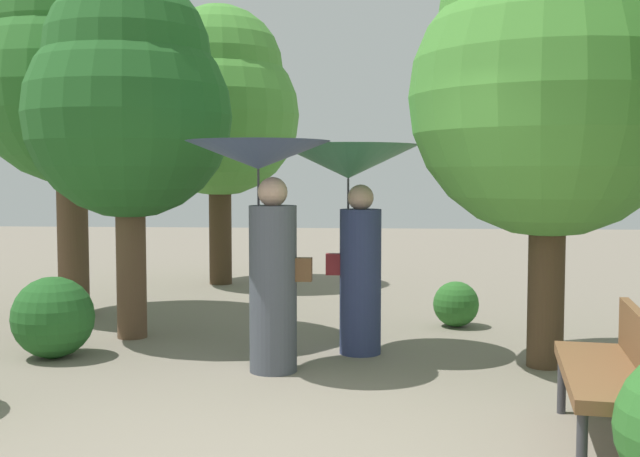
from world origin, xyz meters
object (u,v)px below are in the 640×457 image
Objects in this scene: tree_mid_right at (550,73)px; tree_far_back at (128,97)px; park_bench at (615,367)px; tree_near_left at (219,101)px; person_left at (265,208)px; person_right at (352,195)px; tree_mid_left at (69,70)px.

tree_mid_right is 1.06× the size of tree_far_back.
tree_near_left reaches higher than park_bench.
tree_near_left is (-1.47, 5.25, 1.40)m from person_left.
person_left is at bearing -171.99° from tree_mid_right.
person_right is at bearing 167.27° from tree_mid_right.
tree_mid_right is 4.11m from tree_far_back.
park_bench is (1.70, -2.44, -0.98)m from person_right.
park_bench is at bearing -90.45° from tree_mid_right.
tree_mid_right is at bearing -171.91° from park_bench.
tree_near_left is at bearing 66.76° from tree_mid_left.
tree_far_back is (-2.29, 0.54, 0.98)m from person_right.
tree_mid_left is (-2.67, 2.45, 1.52)m from person_left.
tree_mid_left is at bearing 157.57° from tree_mid_right.
person_left reaches higher than person_right.
person_right is 0.50× the size of tree_mid_right.
person_right is 0.46× the size of tree_near_left.
tree_near_left is at bearing 26.76° from person_right.
tree_mid_right reaches higher than tree_far_back.
park_bench is at bearing -39.30° from tree_mid_left.
tree_near_left reaches higher than tree_mid_right.
tree_mid_right is (3.90, -4.91, -0.25)m from tree_near_left.
tree_far_back reaches higher than park_bench.
person_right is 3.13m from park_bench.
person_right is 5.19m from tree_near_left.
park_bench is 0.39× the size of tree_mid_right.
tree_near_left is (-2.19, 4.52, 1.31)m from person_right.
person_right is 2.55m from tree_far_back.
tree_mid_right is (1.72, -0.39, 1.06)m from person_right.
tree_mid_left reaches higher than person_right.
person_left is at bearing 136.60° from person_right.
tree_far_back is at bearing 52.27° from person_left.
tree_far_back is at bearing 167.03° from tree_mid_right.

